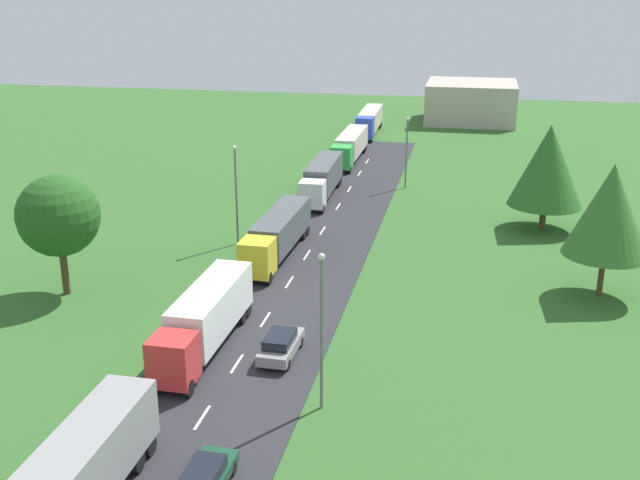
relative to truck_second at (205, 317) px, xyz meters
name	(u,v)px	position (x,y,z in m)	size (l,w,h in m)	color
road	(223,385)	(2.46, -4.19, -2.15)	(10.00, 140.00, 0.06)	#2B2B30
lane_marking_centre	(213,400)	(2.46, -5.87, -2.11)	(0.16, 122.79, 0.01)	white
truck_second	(205,317)	(0.00, 0.00, 0.00)	(2.60, 12.23, 3.73)	red
truck_third	(277,233)	(0.12, 17.22, -0.12)	(2.76, 13.68, 3.42)	yellow
truck_fourth	(322,178)	(0.13, 35.90, -0.03)	(2.78, 12.97, 3.66)	white
truck_fifth	(350,145)	(0.24, 53.13, -0.13)	(2.51, 14.36, 3.41)	green
truck_sixth	(370,120)	(0.14, 71.33, -0.10)	(2.79, 14.08, 3.46)	blue
car_second	(204,479)	(4.75, -13.64, -1.36)	(1.83, 4.59, 1.45)	#19472D
car_third	(281,345)	(4.84, -0.18, -1.30)	(2.00, 4.57, 1.58)	gray
lamppost_second	(322,325)	(8.44, -5.33, 2.77)	(0.36, 0.36, 8.92)	slate
lamppost_third	(236,190)	(-4.12, 19.64, 2.69)	(0.36, 0.36, 8.76)	slate
lamppost_fourth	(407,149)	(8.42, 41.48, 2.24)	(0.36, 0.36, 7.88)	slate
tree_oak	(610,210)	(25.34, 13.96, 4.35)	(6.09, 6.09, 9.89)	#513823
tree_maple	(58,216)	(-13.16, 6.41, 3.83)	(5.93, 5.93, 8.99)	#513823
tree_pine	(548,166)	(22.30, 29.38, 3.84)	(6.77, 6.77, 9.75)	#513823
distant_building	(471,102)	(14.68, 85.04, 0.98)	(14.05, 13.49, 6.31)	#B2A899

